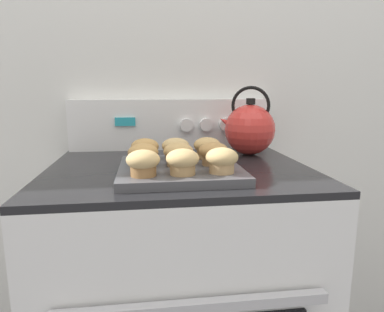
# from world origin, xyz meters

# --- Properties ---
(wall_back) EXTENTS (8.00, 0.05, 2.40)m
(wall_back) POSITION_xyz_m (0.00, 0.67, 1.20)
(wall_back) COLOR silver
(wall_back) RESTS_ON ground_plane
(stove_range) EXTENTS (0.74, 0.66, 0.94)m
(stove_range) POSITION_xyz_m (0.00, 0.33, 0.47)
(stove_range) COLOR white
(stove_range) RESTS_ON ground_plane
(control_panel) EXTENTS (0.72, 0.07, 0.18)m
(control_panel) POSITION_xyz_m (0.00, 0.62, 1.03)
(control_panel) COLOR white
(control_panel) RESTS_ON stove_range
(muffin_pan) EXTENTS (0.31, 0.31, 0.02)m
(muffin_pan) POSITION_xyz_m (-0.01, 0.23, 0.95)
(muffin_pan) COLOR #4C4C51
(muffin_pan) RESTS_ON stove_range
(muffin_r0_c0) EXTENTS (0.08, 0.08, 0.06)m
(muffin_r0_c0) POSITION_xyz_m (-0.10, 0.14, 0.99)
(muffin_r0_c0) COLOR olive
(muffin_r0_c0) RESTS_ON muffin_pan
(muffin_r0_c1) EXTENTS (0.08, 0.08, 0.06)m
(muffin_r0_c1) POSITION_xyz_m (-0.01, 0.14, 0.99)
(muffin_r0_c1) COLOR tan
(muffin_r0_c1) RESTS_ON muffin_pan
(muffin_r0_c2) EXTENTS (0.08, 0.08, 0.06)m
(muffin_r0_c2) POSITION_xyz_m (0.09, 0.14, 0.99)
(muffin_r0_c2) COLOR tan
(muffin_r0_c2) RESTS_ON muffin_pan
(muffin_r1_c0) EXTENTS (0.08, 0.08, 0.06)m
(muffin_r1_c0) POSITION_xyz_m (-0.10, 0.23, 0.99)
(muffin_r1_c0) COLOR tan
(muffin_r1_c0) RESTS_ON muffin_pan
(muffin_r1_c1) EXTENTS (0.08, 0.08, 0.06)m
(muffin_r1_c1) POSITION_xyz_m (-0.01, 0.23, 0.99)
(muffin_r1_c1) COLOR tan
(muffin_r1_c1) RESTS_ON muffin_pan
(muffin_r1_c2) EXTENTS (0.08, 0.08, 0.06)m
(muffin_r1_c2) POSITION_xyz_m (0.08, 0.23, 0.99)
(muffin_r1_c2) COLOR #A37A4C
(muffin_r1_c2) RESTS_ON muffin_pan
(muffin_r2_c0) EXTENTS (0.08, 0.08, 0.06)m
(muffin_r2_c0) POSITION_xyz_m (-0.09, 0.32, 0.99)
(muffin_r2_c0) COLOR olive
(muffin_r2_c0) RESTS_ON muffin_pan
(muffin_r2_c1) EXTENTS (0.08, 0.08, 0.06)m
(muffin_r2_c1) POSITION_xyz_m (-0.01, 0.32, 0.99)
(muffin_r2_c1) COLOR #A37A4C
(muffin_r2_c1) RESTS_ON muffin_pan
(muffin_r2_c2) EXTENTS (0.08, 0.08, 0.06)m
(muffin_r2_c2) POSITION_xyz_m (0.08, 0.32, 0.99)
(muffin_r2_c2) COLOR tan
(muffin_r2_c2) RESTS_ON muffin_pan
(tea_kettle) EXTENTS (0.19, 0.17, 0.23)m
(tea_kettle) POSITION_xyz_m (0.25, 0.47, 1.03)
(tea_kettle) COLOR red
(tea_kettle) RESTS_ON stove_range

